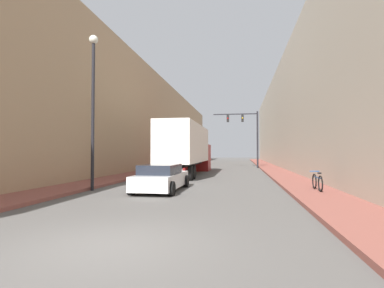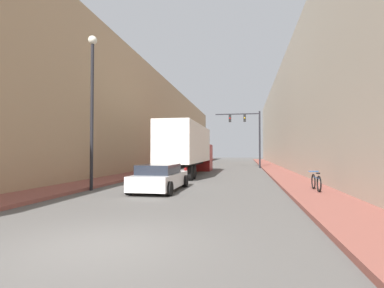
{
  "view_description": "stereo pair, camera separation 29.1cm",
  "coord_description": "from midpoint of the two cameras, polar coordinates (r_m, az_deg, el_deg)",
  "views": [
    {
      "loc": [
        2.67,
        -5.73,
        1.9
      ],
      "look_at": [
        -0.54,
        13.73,
        2.43
      ],
      "focal_mm": 28.0,
      "sensor_mm": 36.0,
      "label": 1
    },
    {
      "loc": [
        2.96,
        -5.68,
        1.9
      ],
      "look_at": [
        -0.54,
        13.73,
        2.43
      ],
      "focal_mm": 28.0,
      "sensor_mm": 36.0,
      "label": 2
    }
  ],
  "objects": [
    {
      "name": "sedan_car",
      "position": [
        14.92,
        -5.56,
        -6.42
      ],
      "size": [
        2.06,
        4.74,
        1.3
      ],
      "color": "silver",
      "rests_on": "ground"
    },
    {
      "name": "building_right",
      "position": [
        36.69,
        21.7,
        5.26
      ],
      "size": [
        6.0,
        80.0,
        12.36
      ],
      "color": "#BCB29E",
      "rests_on": "ground"
    },
    {
      "name": "traffic_signal_gantry",
      "position": [
        36.86,
        11.15,
        2.76
      ],
      "size": [
        5.41,
        0.35,
        6.84
      ],
      "color": "black",
      "rests_on": "ground"
    },
    {
      "name": "ground_plane",
      "position": [
        6.64,
        -16.18,
        -18.13
      ],
      "size": [
        200.0,
        200.0,
        0.0
      ],
      "primitive_type": "plane",
      "color": "#565451"
    },
    {
      "name": "sidewalk_left",
      "position": [
        36.8,
        -3.56,
        -4.39
      ],
      "size": [
        2.35,
        80.0,
        0.15
      ],
      "color": "brown",
      "rests_on": "ground"
    },
    {
      "name": "street_lamp",
      "position": [
        15.94,
        -17.99,
        9.31
      ],
      "size": [
        0.44,
        0.44,
        7.75
      ],
      "color": "black",
      "rests_on": "ground"
    },
    {
      "name": "sidewalk_right",
      "position": [
        35.88,
        15.23,
        -4.41
      ],
      "size": [
        2.35,
        80.0,
        0.15
      ],
      "color": "brown",
      "rests_on": "ground"
    },
    {
      "name": "semi_truck",
      "position": [
        25.32,
        -0.28,
        -0.68
      ],
      "size": [
        2.54,
        13.27,
        4.06
      ],
      "color": "silver",
      "rests_on": "ground"
    },
    {
      "name": "building_left",
      "position": [
        38.15,
        -9.66,
        4.09
      ],
      "size": [
        6.0,
        80.0,
        11.27
      ],
      "color": "tan",
      "rests_on": "ground"
    },
    {
      "name": "parked_bicycle",
      "position": [
        14.88,
        23.09,
        -6.7
      ],
      "size": [
        0.44,
        1.83,
        0.86
      ],
      "color": "black",
      "rests_on": "sidewalk_right"
    }
  ]
}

